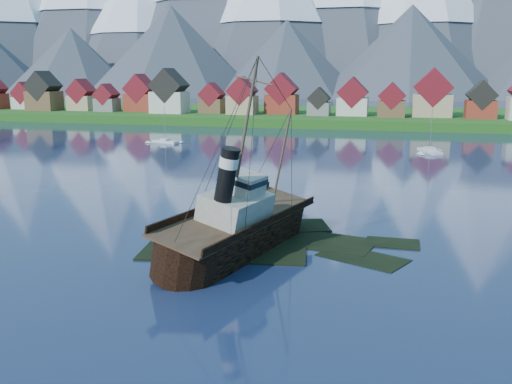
# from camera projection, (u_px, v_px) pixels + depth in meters

# --- Properties ---
(ground) EXTENTS (1400.00, 1400.00, 0.00)m
(ground) POSITION_uv_depth(u_px,v_px,m) (255.00, 247.00, 64.23)
(ground) COLOR #192647
(ground) RESTS_ON ground
(shoal) EXTENTS (31.71, 21.24, 1.14)m
(shoal) POSITION_uv_depth(u_px,v_px,m) (275.00, 245.00, 65.92)
(shoal) COLOR black
(shoal) RESTS_ON ground
(shore_bank) EXTENTS (600.00, 80.00, 3.20)m
(shore_bank) POSITION_uv_depth(u_px,v_px,m) (360.00, 120.00, 225.41)
(shore_bank) COLOR #1A4A15
(shore_bank) RESTS_ON ground
(seawall) EXTENTS (600.00, 2.50, 2.00)m
(seawall) POSITION_uv_depth(u_px,v_px,m) (352.00, 130.00, 189.38)
(seawall) COLOR #3F3D38
(seawall) RESTS_ON ground
(town) EXTENTS (250.96, 16.69, 17.30)m
(town) POSITION_uv_depth(u_px,v_px,m) (269.00, 98.00, 214.52)
(town) COLOR maroon
(town) RESTS_ON ground
(tugboat_wreck) EXTENTS (6.57, 28.30, 22.42)m
(tugboat_wreck) POSITION_uv_depth(u_px,v_px,m) (238.00, 224.00, 63.23)
(tugboat_wreck) COLOR black
(tugboat_wreck) RESTS_ON ground
(sailboat_c) EXTENTS (8.33, 4.71, 10.48)m
(sailboat_c) POSITION_uv_depth(u_px,v_px,m) (165.00, 142.00, 154.90)
(sailboat_c) COLOR silver
(sailboat_c) RESTS_ON ground
(sailboat_e) EXTENTS (5.74, 9.67, 10.98)m
(sailboat_e) POSITION_uv_depth(u_px,v_px,m) (430.00, 152.00, 136.96)
(sailboat_e) COLOR silver
(sailboat_e) RESTS_ON ground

